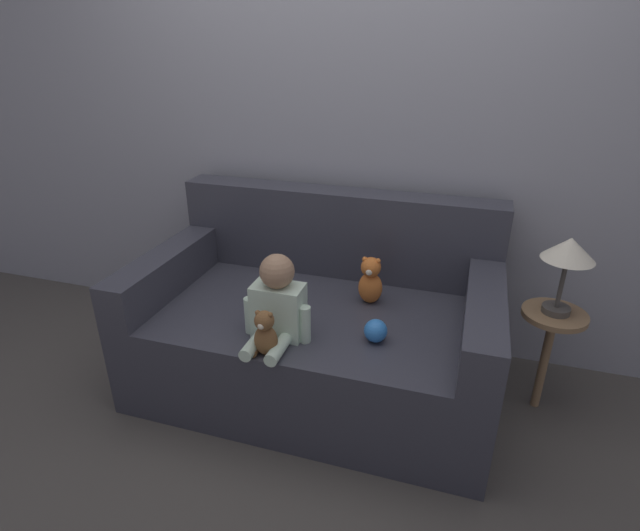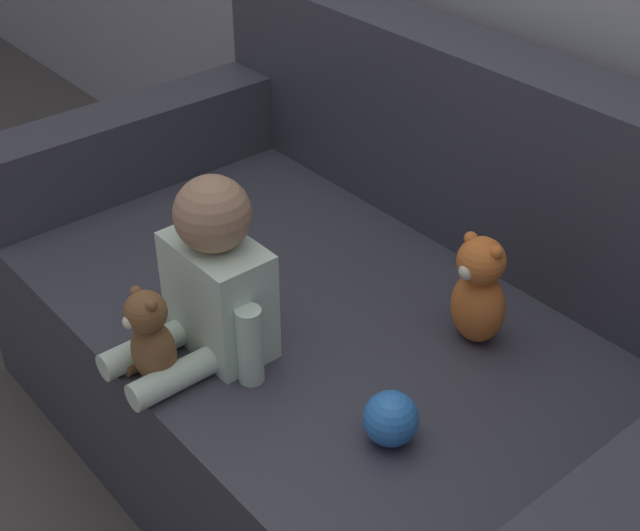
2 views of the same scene
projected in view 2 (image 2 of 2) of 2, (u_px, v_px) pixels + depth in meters
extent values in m
plane|color=#4C4742|center=(348.00, 457.00, 2.15)|extent=(12.00, 12.00, 0.00)
cube|color=#383842|center=(349.00, 386.00, 2.02)|extent=(1.69, 0.99, 0.46)
cube|color=#383842|center=(490.00, 152.00, 1.98)|extent=(1.69, 0.18, 0.46)
cube|color=#383842|center=(156.00, 137.00, 2.32)|extent=(0.16, 0.99, 0.21)
cube|color=silver|center=(219.00, 296.00, 1.72)|extent=(0.22, 0.13, 0.24)
sphere|color=#A37A5B|center=(212.00, 214.00, 1.62)|extent=(0.15, 0.15, 0.15)
cylinder|color=silver|center=(142.00, 350.00, 1.73)|extent=(0.05, 0.17, 0.05)
cylinder|color=silver|center=(172.00, 379.00, 1.66)|extent=(0.05, 0.17, 0.05)
cylinder|color=silver|center=(177.00, 285.00, 1.81)|extent=(0.05, 0.05, 0.17)
cylinder|color=silver|center=(250.00, 345.00, 1.65)|extent=(0.05, 0.05, 0.17)
ellipsoid|color=brown|center=(154.00, 351.00, 1.66)|extent=(0.10, 0.08, 0.13)
sphere|color=brown|center=(145.00, 312.00, 1.61)|extent=(0.08, 0.08, 0.08)
sphere|color=brown|center=(136.00, 292.00, 1.61)|extent=(0.02, 0.02, 0.02)
sphere|color=brown|center=(151.00, 305.00, 1.57)|extent=(0.02, 0.02, 0.02)
sphere|color=beige|center=(130.00, 322.00, 1.59)|extent=(0.03, 0.03, 0.03)
cylinder|color=brown|center=(137.00, 364.00, 1.71)|extent=(0.03, 0.05, 0.03)
cylinder|color=brown|center=(161.00, 387.00, 1.66)|extent=(0.03, 0.05, 0.03)
ellipsoid|color=orange|center=(478.00, 307.00, 1.76)|extent=(0.12, 0.10, 0.16)
sphere|color=orange|center=(481.00, 261.00, 1.69)|extent=(0.10, 0.10, 0.10)
sphere|color=orange|center=(471.00, 238.00, 1.69)|extent=(0.03, 0.03, 0.03)
sphere|color=orange|center=(496.00, 252.00, 1.65)|extent=(0.03, 0.03, 0.03)
sphere|color=beige|center=(467.00, 271.00, 1.67)|extent=(0.03, 0.03, 0.03)
sphere|color=#337FDB|center=(391.00, 419.00, 1.54)|extent=(0.10, 0.10, 0.10)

